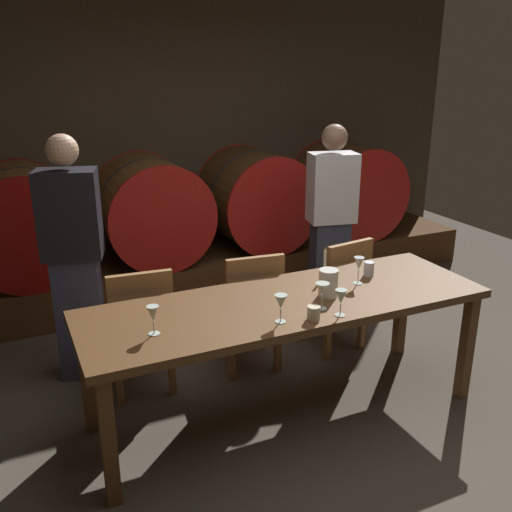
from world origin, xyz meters
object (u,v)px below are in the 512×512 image
wine_barrel_far_left (24,223)px  pitcher (328,283)px  wine_barrel_center_right (255,199)px  wine_glass_center (322,290)px  guest_left (74,259)px  cup_right (369,269)px  chair_center (251,305)px  cup_left (314,313)px  wine_glass_far_right (359,264)px  guest_right (331,221)px  wine_glass_right (341,298)px  candle_center (324,269)px  wine_glass_left (281,303)px  wine_barrel_far_right (346,189)px  chair_left (140,324)px  wine_barrel_center_left (151,210)px  dining_table (287,312)px  wine_glass_far_left (153,315)px  chair_right (338,289)px

wine_barrel_far_left → pitcher: bearing=-55.4°
wine_barrel_center_right → wine_glass_center: wine_barrel_center_right is taller
guest_left → cup_right: guest_left is taller
chair_center → cup_left: bearing=94.9°
cup_right → wine_glass_far_right: bearing=-148.8°
guest_left → cup_right: size_ratio=17.78×
guest_right → wine_glass_right: (-0.87, -1.50, 0.04)m
candle_center → wine_glass_far_right: size_ratio=1.22×
wine_glass_left → guest_right: bearing=49.9°
guest_left → wine_barrel_far_right: bearing=-141.7°
wine_barrel_far_left → chair_center: bearing=-50.4°
wine_barrel_far_left → guest_right: size_ratio=0.58×
pitcher → chair_left: bearing=146.2°
wine_barrel_center_left → wine_glass_left: bearing=-88.5°
dining_table → wine_glass_far_left: size_ratio=15.49×
pitcher → cup_left: size_ratio=2.15×
wine_glass_far_left → wine_glass_right: 1.01m
pitcher → wine_glass_far_left: 1.07m
wine_barrel_far_left → pitcher: 2.73m
wine_barrel_far_right → cup_left: wine_barrel_far_right is taller
wine_glass_far_right → chair_center: bearing=132.5°
guest_left → candle_center: guest_left is taller
candle_center → cup_left: size_ratio=2.75×
wine_barrel_center_right → chair_left: bearing=-134.3°
wine_glass_far_right → cup_left: 0.62m
dining_table → candle_center: size_ratio=11.37×
cup_left → pitcher: bearing=45.3°
wine_barrel_center_left → wine_glass_center: size_ratio=6.03×
wine_glass_right → cup_right: wine_glass_right is taller
dining_table → wine_glass_right: 0.40m
chair_center → candle_center: (0.35, -0.37, 0.34)m
wine_glass_far_left → cup_right: size_ratio=1.66×
chair_left → pitcher: (0.99, -0.66, 0.36)m
chair_right → wine_glass_center: bearing=42.8°
guest_left → wine_glass_center: size_ratio=10.70×
chair_center → wine_glass_right: (0.14, -0.90, 0.39)m
wine_glass_far_left → candle_center: bearing=14.5°
wine_barrel_center_right → guest_right: guest_right is taller
wine_glass_center → wine_glass_right: size_ratio=1.02×
chair_center → wine_barrel_far_right: bearing=-132.5°
wine_glass_far_left → wine_glass_far_right: wine_glass_far_right is taller
dining_table → chair_center: chair_center is taller
wine_barrel_center_right → wine_barrel_far_right: same height
wine_barrel_center_left → wine_glass_center: 2.41m
wine_glass_far_left → wine_glass_left: bearing=-12.5°
wine_glass_center → wine_glass_far_right: 0.47m
wine_barrel_center_left → wine_barrel_center_right: (1.03, 0.00, 0.00)m
wine_barrel_far_right → wine_glass_right: 3.01m
guest_left → wine_glass_left: (0.89, -1.25, 0.02)m
cup_left → cup_right: 0.78m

